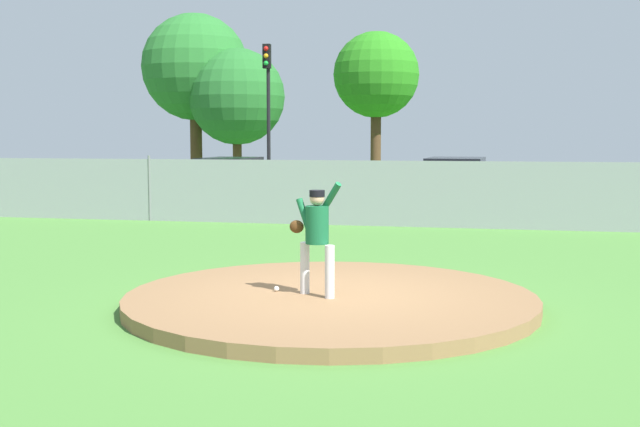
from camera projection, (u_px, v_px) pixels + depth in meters
name	position (u px, v px, depth m)	size (l,w,h in m)	color
ground_plane	(387.00, 248.00, 16.97)	(80.00, 80.00, 0.00)	#4C8438
asphalt_strip	(422.00, 211.00, 25.23)	(44.00, 7.00, 0.01)	#2B2B2D
pitchers_mound	(330.00, 300.00, 11.12)	(5.73, 5.73, 0.18)	olive
pitcher_youth	(316.00, 231.00, 10.90)	(0.77, 0.38, 1.58)	silver
baseball	(276.00, 289.00, 11.29)	(0.07, 0.07, 0.07)	white
chainlink_fence	(407.00, 194.00, 20.77)	(36.05, 0.07, 1.83)	gray
parked_car_slate	(455.00, 186.00, 24.93)	(2.07, 4.62, 1.69)	slate
parked_car_white	(230.00, 184.00, 26.39)	(1.93, 4.38, 1.65)	silver
traffic_cone_orange	(593.00, 212.00, 22.12)	(0.40, 0.40, 0.55)	orange
traffic_light_near	(268.00, 95.00, 30.07)	(0.28, 0.46, 5.78)	black
tree_tall_centre	(195.00, 68.00, 35.72)	(4.76, 4.76, 7.81)	#4C331E
tree_broad_right	(237.00, 97.00, 34.75)	(4.20, 4.20, 6.16)	#4C331E
tree_slender_far	(376.00, 76.00, 33.47)	(3.61, 3.61, 6.72)	#4C331E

